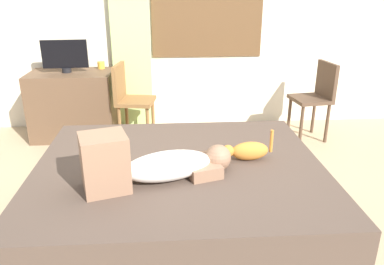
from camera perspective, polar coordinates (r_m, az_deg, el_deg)
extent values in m
plane|color=tan|center=(2.84, -0.84, -14.02)|extent=(16.00, 16.00, 0.00)
cube|color=beige|center=(4.61, -2.61, 18.89)|extent=(6.40, 0.12, 2.90)
cube|color=#997A56|center=(2.80, -1.80, -12.77)|extent=(1.99, 1.69, 0.14)
cube|color=#4C3D33|center=(2.67, -1.86, -8.28)|extent=(1.93, 1.65, 0.36)
ellipsoid|color=silver|center=(2.38, -3.62, -4.97)|extent=(0.61, 0.41, 0.17)
sphere|color=#8C664C|center=(2.49, 3.90, -3.75)|extent=(0.17, 0.17, 0.17)
cube|color=#8C664C|center=(2.27, -12.89, -4.42)|extent=(0.32, 0.30, 0.34)
cube|color=#8C664C|center=(2.46, 1.32, -5.12)|extent=(0.27, 0.33, 0.08)
ellipsoid|color=#C67A2D|center=(2.65, 8.62, -2.74)|extent=(0.27, 0.13, 0.13)
sphere|color=#C67A2D|center=(2.61, 5.38, -2.76)|extent=(0.08, 0.08, 0.08)
cylinder|color=#C67A2D|center=(2.68, 11.77, -1.24)|extent=(0.02, 0.02, 0.16)
cube|color=brown|center=(4.52, -17.25, 3.97)|extent=(0.90, 0.56, 0.74)
cylinder|color=black|center=(4.43, -18.20, 8.83)|extent=(0.10, 0.10, 0.05)
cube|color=black|center=(4.40, -18.46, 11.05)|extent=(0.48, 0.06, 0.30)
cylinder|color=gold|center=(4.53, -13.41, 9.76)|extent=(0.08, 0.08, 0.08)
cylinder|color=brown|center=(4.36, -5.82, 2.15)|extent=(0.04, 0.04, 0.44)
cylinder|color=brown|center=(4.08, -6.61, 0.76)|extent=(0.04, 0.04, 0.44)
cylinder|color=brown|center=(4.43, -9.69, 2.25)|extent=(0.04, 0.04, 0.44)
cylinder|color=brown|center=(4.15, -10.72, 0.88)|extent=(0.04, 0.04, 0.44)
cube|color=brown|center=(4.18, -8.38, 4.64)|extent=(0.44, 0.44, 0.04)
cube|color=brown|center=(4.17, -10.83, 7.43)|extent=(0.10, 0.38, 0.38)
cylinder|color=#4C3828|center=(4.28, 16.00, 1.05)|extent=(0.04, 0.04, 0.44)
cylinder|color=#4C3828|center=(4.54, 14.30, 2.35)|extent=(0.04, 0.04, 0.44)
cylinder|color=#4C3828|center=(4.43, 19.51, 1.29)|extent=(0.04, 0.04, 0.44)
cylinder|color=#4C3828|center=(4.67, 17.68, 2.55)|extent=(0.04, 0.04, 0.44)
cube|color=#4C3828|center=(4.41, 17.21, 4.78)|extent=(0.43, 0.43, 0.04)
cube|color=#4C3828|center=(4.44, 19.45, 7.44)|extent=(0.09, 0.38, 0.38)
cube|color=#ADCC75|center=(4.52, -9.33, 16.68)|extent=(0.44, 0.06, 2.60)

